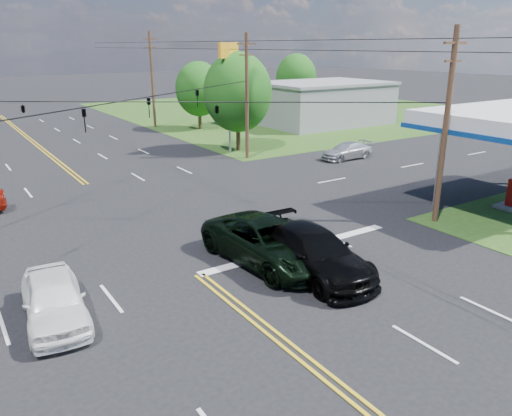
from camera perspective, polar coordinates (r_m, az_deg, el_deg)
ground at (r=26.79m, az=-14.34°, el=-1.20°), size 280.00×280.00×0.00m
grass_ne at (r=71.15m, az=4.16°, el=11.13°), size 46.00×48.00×0.03m
stop_bar at (r=22.36m, az=4.98°, el=-4.58°), size 10.00×0.50×0.02m
retail_ne at (r=58.51m, az=7.49°, el=11.68°), size 14.00×10.00×4.40m
pole_se at (r=26.05m, az=20.87°, el=8.81°), size 1.60×0.28×9.50m
pole_ne at (r=39.33m, az=-1.05°, el=12.73°), size 1.60×0.28×9.50m
pole_right_far at (r=56.25m, az=-11.78°, el=14.25°), size 1.60×0.28×10.00m
span_wire_signals at (r=25.51m, az=-15.40°, el=11.62°), size 26.00×18.00×1.13m
power_lines at (r=23.48m, az=-14.32°, el=17.58°), size 26.04×100.00×0.64m
tree_right_a at (r=42.40m, az=-2.10°, el=13.05°), size 5.70×5.70×8.18m
tree_right_b at (r=54.12m, az=-6.55°, el=13.36°), size 4.94×4.94×7.09m
tree_far_r at (r=68.56m, az=4.61°, el=14.67°), size 5.32×5.32×7.63m
pickup_dkgreen at (r=20.54m, az=1.50°, el=-3.90°), size 3.49×6.73×1.81m
suv_black at (r=19.72m, az=6.51°, el=-5.03°), size 2.80×6.25×1.78m
pickup_white at (r=17.63m, az=-22.10°, el=-9.64°), size 2.34×4.79×1.57m
sedan_far at (r=40.33m, az=10.34°, el=6.45°), size 4.48×1.83×1.30m
polesign_ne at (r=41.49m, az=-3.13°, el=15.85°), size 2.31×1.24×8.82m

